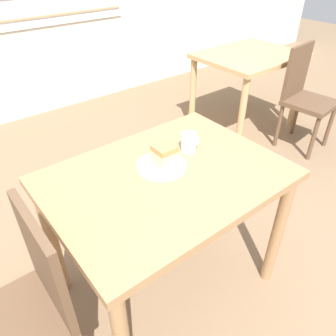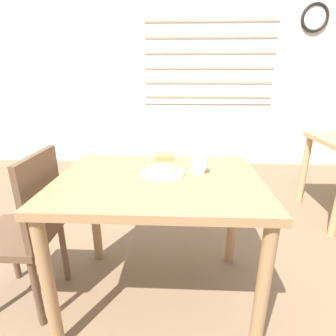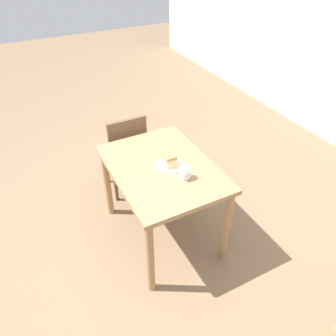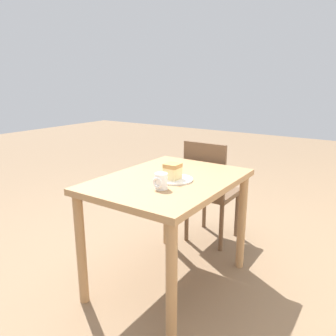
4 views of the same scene
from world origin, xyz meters
name	(u,v)px [view 2 (image 2 of 4)]	position (x,y,z in m)	size (l,w,h in m)	color
wall_back	(184,65)	(0.01, 3.03, 1.40)	(10.00, 0.10, 2.80)	beige
dining_table_near	(159,198)	(-0.14, 0.41, 0.65)	(1.04, 0.77, 0.76)	#9E754C
chair_near_window	(27,228)	(-0.85, 0.35, 0.49)	(0.39, 0.39, 0.90)	brown
plate	(163,173)	(-0.12, 0.47, 0.77)	(0.23, 0.23, 0.01)	white
cake_slice	(165,163)	(-0.11, 0.46, 0.83)	(0.09, 0.09, 0.10)	#E5CC89
coffee_mug	(199,164)	(0.07, 0.50, 0.81)	(0.08, 0.07, 0.09)	white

